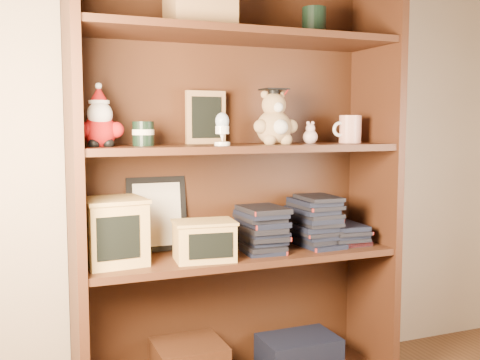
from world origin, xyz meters
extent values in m
cube|color=tan|center=(0.00, 1.50, 1.25)|extent=(3.00, 0.04, 2.50)
cube|color=#412112|center=(-0.76, 1.30, 0.80)|extent=(0.03, 0.35, 1.60)
cube|color=#412112|center=(0.41, 1.30, 0.80)|extent=(0.03, 0.35, 1.60)
cube|color=#3C1F10|center=(-0.17, 1.47, 0.80)|extent=(1.20, 0.02, 1.60)
cube|color=#412112|center=(-0.17, 1.30, 1.34)|extent=(1.14, 0.33, 0.02)
cube|color=black|center=(0.08, 1.30, 0.12)|extent=(0.30, 0.20, 0.14)
cube|color=#9E7547|center=(-0.32, 1.30, 1.41)|extent=(0.22, 0.18, 0.12)
cylinder|color=black|center=(0.13, 1.30, 1.41)|extent=(0.09, 0.09, 0.11)
cube|color=#412112|center=(-0.17, 1.30, 0.54)|extent=(1.14, 0.33, 0.02)
cube|color=#412112|center=(-0.17, 1.30, 0.94)|extent=(1.14, 0.33, 0.02)
sphere|color=#A50F0F|center=(-0.67, 1.30, 1.00)|extent=(0.11, 0.11, 0.11)
sphere|color=#A50F0F|center=(-0.72, 1.29, 1.01)|extent=(0.05, 0.05, 0.05)
sphere|color=#A50F0F|center=(-0.62, 1.29, 1.01)|extent=(0.05, 0.05, 0.05)
sphere|color=black|center=(-0.70, 1.28, 0.96)|extent=(0.04, 0.04, 0.04)
sphere|color=black|center=(-0.65, 1.28, 0.96)|extent=(0.04, 0.04, 0.04)
sphere|color=white|center=(-0.67, 1.29, 1.06)|extent=(0.08, 0.08, 0.08)
sphere|color=#D8B293|center=(-0.67, 1.30, 1.07)|extent=(0.06, 0.06, 0.06)
cone|color=#A50F0F|center=(-0.67, 1.30, 1.12)|extent=(0.06, 0.06, 0.06)
sphere|color=white|center=(-0.67, 1.30, 1.15)|extent=(0.02, 0.02, 0.02)
cylinder|color=white|center=(-0.67, 1.30, 1.10)|extent=(0.07, 0.07, 0.01)
cylinder|color=black|center=(-0.53, 1.30, 0.99)|extent=(0.07, 0.07, 0.08)
cylinder|color=beige|center=(-0.53, 1.30, 1.00)|extent=(0.07, 0.07, 0.02)
cube|color=#9E7547|center=(-0.27, 1.42, 1.05)|extent=(0.15, 0.02, 0.20)
cube|color=black|center=(-0.27, 1.41, 1.05)|extent=(0.12, 0.01, 0.15)
cube|color=#9E7547|center=(-0.27, 1.45, 0.97)|extent=(0.07, 0.07, 0.01)
cylinder|color=white|center=(-0.27, 1.23, 0.96)|extent=(0.05, 0.05, 0.01)
cone|color=white|center=(-0.27, 1.23, 0.98)|extent=(0.02, 0.02, 0.04)
cylinder|color=white|center=(-0.27, 1.23, 1.00)|extent=(0.05, 0.05, 0.03)
ellipsoid|color=#AABACF|center=(-0.27, 1.23, 1.03)|extent=(0.05, 0.05, 0.06)
sphere|color=tan|center=(-0.04, 1.30, 1.01)|extent=(0.13, 0.13, 0.13)
sphere|color=white|center=(-0.04, 1.25, 1.01)|extent=(0.06, 0.06, 0.06)
sphere|color=tan|center=(-0.10, 1.29, 1.02)|extent=(0.05, 0.05, 0.05)
sphere|color=tan|center=(0.02, 1.29, 1.02)|extent=(0.05, 0.05, 0.05)
sphere|color=tan|center=(-0.07, 1.27, 0.97)|extent=(0.05, 0.05, 0.05)
sphere|color=tan|center=(0.00, 1.27, 0.97)|extent=(0.05, 0.05, 0.05)
sphere|color=tan|center=(-0.04, 1.30, 1.10)|extent=(0.09, 0.09, 0.09)
sphere|color=white|center=(-0.04, 1.27, 1.09)|extent=(0.04, 0.04, 0.04)
sphere|color=tan|center=(-0.07, 1.31, 1.13)|extent=(0.03, 0.03, 0.03)
sphere|color=tan|center=(0.00, 1.31, 1.13)|extent=(0.03, 0.03, 0.03)
cylinder|color=black|center=(-0.04, 1.30, 1.14)|extent=(0.04, 0.04, 0.02)
cube|color=black|center=(-0.04, 1.30, 1.15)|extent=(0.09, 0.09, 0.01)
cylinder|color=#A50F0F|center=(0.00, 1.29, 1.14)|extent=(0.00, 0.04, 0.03)
sphere|color=beige|center=(0.12, 1.30, 0.98)|extent=(0.06, 0.06, 0.06)
sphere|color=beige|center=(0.12, 1.30, 1.01)|extent=(0.04, 0.04, 0.04)
sphere|color=beige|center=(0.11, 1.30, 1.03)|extent=(0.01, 0.01, 0.01)
sphere|color=beige|center=(0.13, 1.30, 1.03)|extent=(0.01, 0.01, 0.01)
cylinder|color=silver|center=(0.30, 1.30, 1.00)|extent=(0.09, 0.09, 0.11)
torus|color=white|center=(0.25, 1.30, 1.00)|extent=(0.06, 0.01, 0.06)
cube|color=black|center=(-0.45, 1.45, 0.69)|extent=(0.22, 0.06, 0.28)
cube|color=beige|center=(-0.45, 1.43, 0.69)|extent=(0.18, 0.04, 0.23)
cube|color=tan|center=(-0.64, 1.30, 0.66)|extent=(0.21, 0.21, 0.22)
cube|color=black|center=(-0.64, 1.21, 0.66)|extent=(0.14, 0.02, 0.14)
cube|color=tan|center=(-0.64, 1.30, 0.77)|extent=(0.23, 0.23, 0.01)
cube|color=tan|center=(-0.33, 1.24, 0.62)|extent=(0.22, 0.16, 0.13)
cube|color=black|center=(-0.33, 1.17, 0.62)|extent=(0.15, 0.02, 0.09)
cube|color=tan|center=(-0.33, 1.24, 0.68)|extent=(0.23, 0.17, 0.01)
cube|color=black|center=(-0.09, 1.30, 0.56)|extent=(0.14, 0.20, 0.02)
cube|color=black|center=(-0.09, 1.30, 0.57)|extent=(0.14, 0.20, 0.02)
cube|color=black|center=(-0.09, 1.30, 0.59)|extent=(0.14, 0.20, 0.02)
cube|color=black|center=(-0.09, 1.30, 0.61)|extent=(0.14, 0.20, 0.02)
cube|color=black|center=(-0.09, 1.30, 0.62)|extent=(0.14, 0.20, 0.02)
cube|color=black|center=(-0.09, 1.30, 0.64)|extent=(0.14, 0.20, 0.02)
cube|color=black|center=(-0.09, 1.30, 0.65)|extent=(0.14, 0.20, 0.02)
cube|color=black|center=(-0.09, 1.30, 0.67)|extent=(0.14, 0.20, 0.02)
cube|color=black|center=(-0.09, 1.30, 0.69)|extent=(0.14, 0.20, 0.02)
cube|color=black|center=(-0.09, 1.30, 0.70)|extent=(0.14, 0.20, 0.02)
cube|color=black|center=(0.14, 1.30, 0.56)|extent=(0.14, 0.20, 0.02)
cube|color=black|center=(0.14, 1.30, 0.57)|extent=(0.14, 0.20, 0.02)
cube|color=black|center=(0.14, 1.30, 0.59)|extent=(0.14, 0.20, 0.02)
cube|color=black|center=(0.14, 1.30, 0.61)|extent=(0.14, 0.20, 0.02)
cube|color=black|center=(0.14, 1.30, 0.62)|extent=(0.14, 0.20, 0.02)
cube|color=black|center=(0.14, 1.30, 0.64)|extent=(0.14, 0.20, 0.02)
cube|color=black|center=(0.14, 1.30, 0.65)|extent=(0.14, 0.20, 0.02)
cube|color=black|center=(0.14, 1.30, 0.67)|extent=(0.14, 0.20, 0.02)
cube|color=black|center=(0.14, 1.30, 0.69)|extent=(0.14, 0.20, 0.02)
cube|color=black|center=(0.14, 1.30, 0.70)|extent=(0.14, 0.20, 0.02)
cube|color=black|center=(0.14, 1.30, 0.72)|extent=(0.14, 0.20, 0.02)
cube|color=black|center=(0.14, 1.30, 0.73)|extent=(0.14, 0.20, 0.02)
cube|color=black|center=(0.28, 1.30, 0.56)|extent=(0.14, 0.20, 0.02)
cube|color=black|center=(0.28, 1.30, 0.57)|extent=(0.14, 0.20, 0.02)
cube|color=black|center=(0.28, 1.30, 0.59)|extent=(0.14, 0.20, 0.02)
cube|color=black|center=(0.28, 1.30, 0.61)|extent=(0.14, 0.20, 0.02)
cube|color=black|center=(0.28, 1.30, 0.62)|extent=(0.14, 0.20, 0.02)
camera|label=1|loc=(-0.93, -0.59, 1.02)|focal=42.00mm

